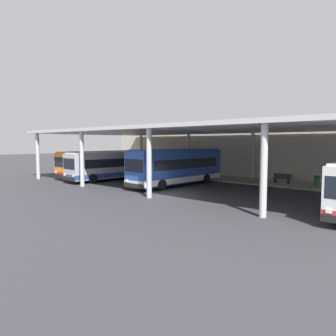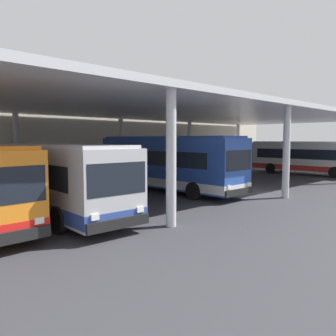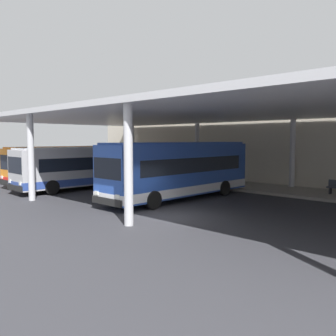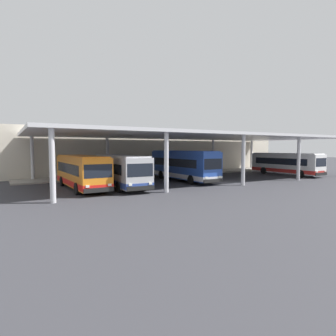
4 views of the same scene
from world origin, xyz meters
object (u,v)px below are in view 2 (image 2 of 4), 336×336
bus_middle_bay (167,163)px  bench_waiting (167,167)px  bus_second_bay (54,178)px  trash_bin (194,166)px  bus_far_bay (305,157)px

bus_middle_bay → bench_waiting: size_ratio=6.30×
bus_second_bay → bus_middle_bay: bus_middle_bay is taller
bus_middle_bay → bench_waiting: bus_middle_bay is taller
trash_bin → bus_far_bay: bearing=-56.1°
trash_bin → bench_waiting: bearing=173.4°
bus_middle_bay → trash_bin: 12.95m
bus_second_bay → trash_bin: bearing=24.4°
bench_waiting → trash_bin: bearing=-6.6°
bus_second_bay → bus_far_bay: same height
bus_second_bay → bus_middle_bay: 8.59m
bus_far_bay → trash_bin: size_ratio=10.76×
bus_middle_bay → trash_bin: size_ratio=11.56×
bench_waiting → trash_bin: 3.51m
bus_far_bay → bench_waiting: size_ratio=5.86×
bus_second_bay → bench_waiting: bus_second_bay is taller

